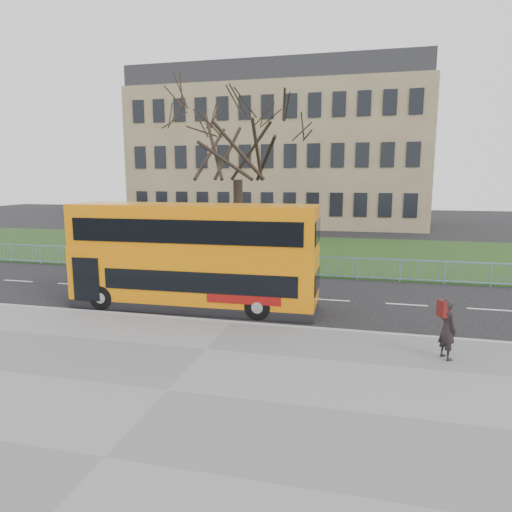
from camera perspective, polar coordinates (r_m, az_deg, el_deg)
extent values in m
plane|color=black|center=(17.11, -1.57, -7.04)|extent=(120.00, 120.00, 0.00)
cube|color=slate|center=(11.14, -10.99, -16.40)|extent=(80.00, 10.50, 0.12)
cube|color=gray|center=(15.66, -3.05, -8.37)|extent=(80.00, 0.20, 0.14)
cube|color=#1F3C16|center=(30.81, 5.34, 0.54)|extent=(80.00, 15.40, 0.08)
cube|color=#807051|center=(51.69, 3.21, 12.00)|extent=(30.00, 15.00, 14.00)
cube|color=orange|center=(17.60, -7.77, -2.63)|extent=(9.40, 2.40, 1.74)
cube|color=orange|center=(17.41, -7.85, 0.65)|extent=(9.40, 2.40, 0.30)
cube|color=orange|center=(17.29, -7.92, 3.69)|extent=(9.35, 2.36, 1.56)
cube|color=black|center=(16.38, -7.37, -3.31)|extent=(7.22, 0.17, 0.76)
cube|color=black|center=(16.28, -9.25, 3.00)|extent=(8.61, 0.20, 0.85)
cylinder|color=black|center=(18.32, -18.72, -4.92)|extent=(0.93, 0.27, 0.93)
cylinder|color=black|center=(16.10, 0.22, -6.39)|extent=(0.93, 0.27, 0.93)
imported|color=black|center=(13.36, 22.81, -8.39)|extent=(0.63, 0.72, 1.66)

